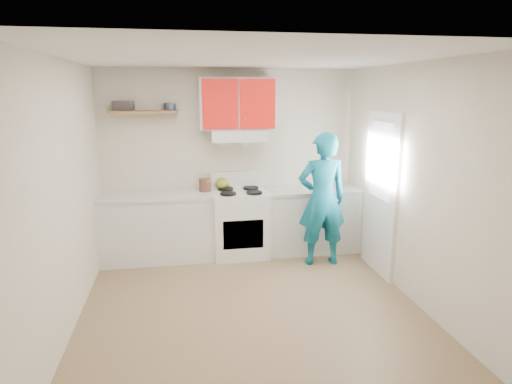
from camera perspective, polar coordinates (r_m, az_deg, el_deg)
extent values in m
plane|color=brown|center=(4.93, -0.63, -14.66)|extent=(3.80, 3.80, 0.00)
cube|color=white|center=(4.38, -0.72, 17.06)|extent=(3.60, 3.80, 0.04)
cube|color=beige|center=(6.33, -3.46, 4.00)|extent=(3.60, 0.04, 2.60)
cube|color=beige|center=(2.70, 5.92, -8.66)|extent=(3.60, 0.04, 2.60)
cube|color=beige|center=(4.56, -23.62, -0.67)|extent=(0.04, 3.80, 2.60)
cube|color=beige|center=(5.08, 19.79, 0.99)|extent=(0.04, 3.80, 2.60)
cube|color=white|center=(5.73, 15.95, -0.25)|extent=(0.05, 0.85, 2.05)
cube|color=white|center=(5.64, 15.97, 3.95)|extent=(0.01, 0.55, 0.95)
cube|color=silver|center=(6.20, -12.65, -4.57)|extent=(1.52, 0.60, 0.90)
cube|color=silver|center=(6.46, 7.07, -3.63)|extent=(1.32, 0.60, 0.90)
cube|color=white|center=(6.22, -2.09, -4.11)|extent=(0.76, 0.65, 0.92)
cube|color=silver|center=(6.07, -2.32, 7.39)|extent=(0.76, 0.44, 0.15)
cube|color=red|center=(6.10, -2.43, 11.42)|extent=(1.02, 0.33, 0.70)
cube|color=brown|center=(6.08, -14.39, 10.08)|extent=(0.90, 0.30, 0.04)
cube|color=#3C3438|center=(6.10, -16.89, 10.69)|extent=(0.28, 0.23, 0.13)
cylinder|color=#333D4C|center=(6.10, -11.18, 10.88)|extent=(0.20, 0.20, 0.10)
ellipsoid|color=olive|center=(6.26, -4.49, 1.12)|extent=(0.22, 0.22, 0.17)
cylinder|color=#4E3022|center=(6.15, -6.67, 0.82)|extent=(0.20, 0.20, 0.20)
cube|color=olive|center=(6.32, 6.46, 0.33)|extent=(0.29, 0.22, 0.02)
cube|color=#AF1412|center=(6.46, 10.62, 0.41)|extent=(0.29, 0.25, 0.01)
imported|color=#0E6983|center=(5.85, 8.61, -0.97)|extent=(0.66, 0.45, 1.78)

